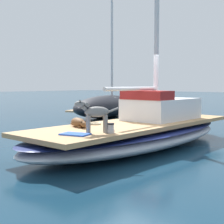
{
  "coord_description": "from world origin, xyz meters",
  "views": [
    {
      "loc": [
        5.07,
        -7.03,
        1.68
      ],
      "look_at": [
        0.0,
        -1.0,
        1.01
      ],
      "focal_mm": 52.9,
      "sensor_mm": 36.0,
      "label": 1
    }
  ],
  "objects_px": {
    "coiled_rope": "(95,124)",
    "moored_boat_port_side": "(107,105)",
    "deck_towel": "(75,134)",
    "dog_brown": "(78,123)",
    "sailboat_main": "(136,135)",
    "deck_winch": "(111,128)",
    "dog_grey": "(95,113)"
  },
  "relations": [
    {
      "from": "coiled_rope",
      "to": "moored_boat_port_side",
      "type": "xyz_separation_m",
      "value": [
        -5.45,
        6.79,
        -0.1
      ]
    },
    {
      "from": "deck_towel",
      "to": "moored_boat_port_side",
      "type": "xyz_separation_m",
      "value": [
        -6.33,
        8.3,
        -0.09
      ]
    },
    {
      "from": "dog_brown",
      "to": "moored_boat_port_side",
      "type": "xyz_separation_m",
      "value": [
        -5.49,
        7.39,
        -0.18
      ]
    },
    {
      "from": "sailboat_main",
      "to": "deck_winch",
      "type": "relative_size",
      "value": 34.75
    },
    {
      "from": "dog_brown",
      "to": "coiled_rope",
      "type": "height_order",
      "value": "dog_brown"
    },
    {
      "from": "sailboat_main",
      "to": "deck_towel",
      "type": "xyz_separation_m",
      "value": [
        0.29,
        -2.49,
        0.34
      ]
    },
    {
      "from": "coiled_rope",
      "to": "sailboat_main",
      "type": "bearing_deg",
      "value": 58.97
    },
    {
      "from": "deck_winch",
      "to": "coiled_rope",
      "type": "distance_m",
      "value": 1.53
    },
    {
      "from": "deck_winch",
      "to": "moored_boat_port_side",
      "type": "relative_size",
      "value": 0.03
    },
    {
      "from": "dog_grey",
      "to": "dog_brown",
      "type": "xyz_separation_m",
      "value": [
        -0.98,
        0.48,
        -0.32
      ]
    },
    {
      "from": "deck_winch",
      "to": "deck_towel",
      "type": "height_order",
      "value": "deck_winch"
    },
    {
      "from": "sailboat_main",
      "to": "dog_brown",
      "type": "xyz_separation_m",
      "value": [
        -0.55,
        -1.59,
        0.43
      ]
    },
    {
      "from": "coiled_rope",
      "to": "deck_towel",
      "type": "bearing_deg",
      "value": -59.96
    },
    {
      "from": "sailboat_main",
      "to": "dog_brown",
      "type": "height_order",
      "value": "dog_brown"
    },
    {
      "from": "sailboat_main",
      "to": "moored_boat_port_side",
      "type": "relative_size",
      "value": 0.98
    },
    {
      "from": "deck_winch",
      "to": "deck_towel",
      "type": "relative_size",
      "value": 0.38
    },
    {
      "from": "sailboat_main",
      "to": "coiled_rope",
      "type": "xyz_separation_m",
      "value": [
        -0.59,
        -0.98,
        0.35
      ]
    },
    {
      "from": "coiled_rope",
      "to": "deck_towel",
      "type": "xyz_separation_m",
      "value": [
        0.88,
        -1.51,
        -0.01
      ]
    },
    {
      "from": "dog_brown",
      "to": "coiled_rope",
      "type": "distance_m",
      "value": 0.61
    },
    {
      "from": "moored_boat_port_side",
      "to": "dog_brown",
      "type": "bearing_deg",
      "value": -53.39
    },
    {
      "from": "dog_grey",
      "to": "deck_towel",
      "type": "distance_m",
      "value": 0.61
    },
    {
      "from": "sailboat_main",
      "to": "dog_brown",
      "type": "relative_size",
      "value": 8.04
    },
    {
      "from": "deck_winch",
      "to": "coiled_rope",
      "type": "bearing_deg",
      "value": 145.66
    },
    {
      "from": "deck_winch",
      "to": "moored_boat_port_side",
      "type": "distance_m",
      "value": 10.18
    },
    {
      "from": "sailboat_main",
      "to": "deck_towel",
      "type": "distance_m",
      "value": 2.53
    },
    {
      "from": "dog_grey",
      "to": "dog_brown",
      "type": "distance_m",
      "value": 1.13
    },
    {
      "from": "deck_towel",
      "to": "dog_grey",
      "type": "bearing_deg",
      "value": 71.7
    },
    {
      "from": "dog_grey",
      "to": "moored_boat_port_side",
      "type": "height_order",
      "value": "moored_boat_port_side"
    },
    {
      "from": "moored_boat_port_side",
      "to": "sailboat_main",
      "type": "bearing_deg",
      "value": -43.86
    },
    {
      "from": "coiled_rope",
      "to": "moored_boat_port_side",
      "type": "height_order",
      "value": "moored_boat_port_side"
    },
    {
      "from": "deck_winch",
      "to": "dog_grey",
      "type": "bearing_deg",
      "value": -137.05
    },
    {
      "from": "coiled_rope",
      "to": "dog_brown",
      "type": "bearing_deg",
      "value": -86.31
    }
  ]
}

